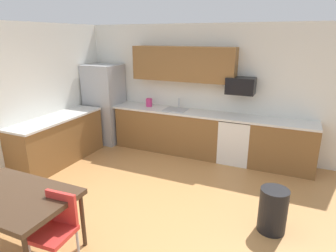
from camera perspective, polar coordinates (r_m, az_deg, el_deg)
ground_plane at (r=4.48m, az=-5.43°, el=-15.90°), size 12.00×12.00×0.00m
wall_back at (r=6.28m, az=6.21°, el=7.20°), size 5.80×0.10×2.70m
wall_left at (r=5.69m, az=-29.89°, el=3.88°), size 0.10×5.80×2.70m
cabinet_run_back at (r=6.38m, az=0.12°, el=-0.88°), size 2.37×0.60×0.90m
cabinet_run_back_right at (r=5.89m, az=21.80°, el=-3.79°), size 1.18×0.60×0.90m
cabinet_run_left at (r=6.16m, az=-20.78°, el=-2.77°), size 0.60×2.00×0.90m
countertop_back at (r=6.05m, az=5.04°, el=2.66°), size 4.80×0.64×0.04m
countertop_left at (r=6.02m, az=-21.26°, el=1.44°), size 0.64×2.00×0.04m
upper_cabinets_back at (r=6.10m, az=2.98°, el=12.19°), size 2.20×0.34×0.70m
refrigerator at (r=6.98m, az=-12.38°, el=4.28°), size 0.76×0.70×1.83m
oven_range at (r=5.97m, az=13.27°, el=-2.65°), size 0.60×0.60×0.91m
microwave at (r=5.79m, az=14.21°, el=7.74°), size 0.54×0.36×0.32m
sink_basin at (r=6.19m, az=1.54°, el=2.70°), size 0.48×0.40×0.14m
sink_faucet at (r=6.32m, az=2.19°, el=4.48°), size 0.02×0.02×0.24m
dining_table at (r=3.78m, az=-28.53°, el=-12.61°), size 1.40×0.90×0.76m
chair_near_table at (r=3.49m, az=-21.19°, el=-17.91°), size 0.43×0.43×0.85m
trash_bin at (r=4.11m, az=20.05°, el=-15.41°), size 0.36×0.36×0.60m
kettle at (r=6.48m, az=-3.77°, el=4.61°), size 0.14×0.14×0.20m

